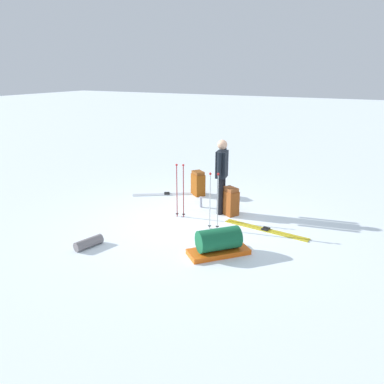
{
  "coord_description": "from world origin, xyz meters",
  "views": [
    {
      "loc": [
        -3.62,
        6.9,
        3.18
      ],
      "look_at": [
        0.0,
        0.0,
        0.7
      ],
      "focal_mm": 36.33,
      "sensor_mm": 36.0,
      "label": 1
    }
  ],
  "objects": [
    {
      "name": "skier_standing",
      "position": [
        -0.3,
        -0.87,
        0.95
      ],
      "size": [
        0.28,
        0.56,
        1.7
      ],
      "color": "black",
      "rests_on": "ground_plane"
    },
    {
      "name": "thermos_bottle",
      "position": [
        0.28,
        -0.98,
        0.13
      ],
      "size": [
        0.07,
        0.07,
        0.26
      ],
      "primitive_type": "cylinder",
      "color": "#B6B5C6",
      "rests_on": "ground_plane"
    },
    {
      "name": "ski_poles_planted_far",
      "position": [
        -0.55,
        0.08,
        0.67
      ],
      "size": [
        0.22,
        0.12,
        1.21
      ],
      "color": "#B6BABB",
      "rests_on": "ground_plane"
    },
    {
      "name": "ground_plane",
      "position": [
        0.0,
        0.0,
        0.0
      ],
      "size": [
        80.0,
        80.0,
        0.0
      ],
      "primitive_type": "plane",
      "color": "white"
    },
    {
      "name": "ski_poles_planted_near",
      "position": [
        0.41,
        -0.21,
        0.68
      ],
      "size": [
        0.21,
        0.11,
        1.22
      ],
      "color": "maroon",
      "rests_on": "ground_plane"
    },
    {
      "name": "gear_sled",
      "position": [
        -1.11,
        1.09,
        0.22
      ],
      "size": [
        1.07,
        1.11,
        0.49
      ],
      "color": "#E85D13",
      "rests_on": "ground_plane"
    },
    {
      "name": "ski_pair_far",
      "position": [
        -1.53,
        -0.34,
        0.01
      ],
      "size": [
        1.83,
        0.4,
        0.05
      ],
      "color": "gold",
      "rests_on": "ground_plane"
    },
    {
      "name": "backpack_bright",
      "position": [
        0.76,
        -1.8,
        0.32
      ],
      "size": [
        0.44,
        0.42,
        0.64
      ],
      "color": "#904610",
      "rests_on": "ground_plane"
    },
    {
      "name": "backpack_large_dark",
      "position": [
        -0.52,
        -0.86,
        0.31
      ],
      "size": [
        0.44,
        0.4,
        0.64
      ],
      "color": "#934619",
      "rests_on": "ground_plane"
    },
    {
      "name": "ski_pair_near",
      "position": [
        1.51,
        -1.45,
        0.01
      ],
      "size": [
        1.61,
        1.12,
        0.05
      ],
      "color": "silver",
      "rests_on": "ground_plane"
    },
    {
      "name": "sleeping_mat_rolled",
      "position": [
        1.15,
        1.96,
        0.09
      ],
      "size": [
        0.31,
        0.58,
        0.18
      ],
      "primitive_type": "cylinder",
      "rotation": [
        0.0,
        1.57,
        1.32
      ],
      "color": "slate",
      "rests_on": "ground_plane"
    }
  ]
}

